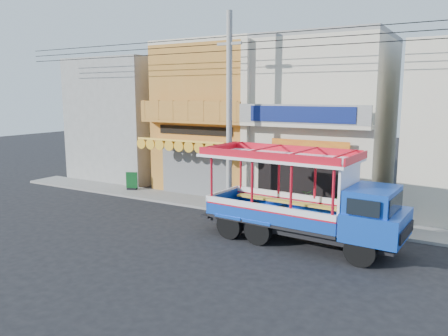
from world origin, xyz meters
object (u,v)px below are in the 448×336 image
object	(u,v)px
green_sign	(132,182)
potted_plant_b	(337,210)
potted_plant_c	(373,211)
songthaew_truck	(315,201)
potted_plant_a	(301,201)
utility_pole	(232,103)

from	to	relation	value
green_sign	potted_plant_b	world-z (taller)	potted_plant_b
green_sign	potted_plant_c	xyz separation A→B (m)	(13.04, 0.22, 0.04)
songthaew_truck	potted_plant_c	world-z (taller)	songthaew_truck
potted_plant_c	potted_plant_a	bearing A→B (deg)	-47.02
utility_pole	potted_plant_c	xyz separation A→B (m)	(6.07, 1.19, -4.46)
utility_pole	potted_plant_b	distance (m)	6.50
green_sign	potted_plant_c	distance (m)	13.04
potted_plant_a	potted_plant_b	distance (m)	2.06
utility_pole	songthaew_truck	world-z (taller)	utility_pole
potted_plant_a	potted_plant_b	size ratio (longest dim) A/B	0.95
potted_plant_b	songthaew_truck	bearing A→B (deg)	152.37
potted_plant_a	potted_plant_b	world-z (taller)	potted_plant_b
songthaew_truck	green_sign	world-z (taller)	songthaew_truck
songthaew_truck	potted_plant_b	world-z (taller)	songthaew_truck
utility_pole	potted_plant_a	world-z (taller)	utility_pole
green_sign	potted_plant_b	distance (m)	11.82
potted_plant_c	utility_pole	bearing A→B (deg)	-37.94
potted_plant_b	utility_pole	bearing A→B (deg)	66.40
potted_plant_a	potted_plant_c	xyz separation A→B (m)	(3.12, 0.11, -0.08)
songthaew_truck	green_sign	xyz separation A→B (m)	(-11.74, 3.51, -1.12)
songthaew_truck	potted_plant_b	bearing A→B (deg)	88.87
green_sign	potted_plant_c	size ratio (longest dim) A/B	1.09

